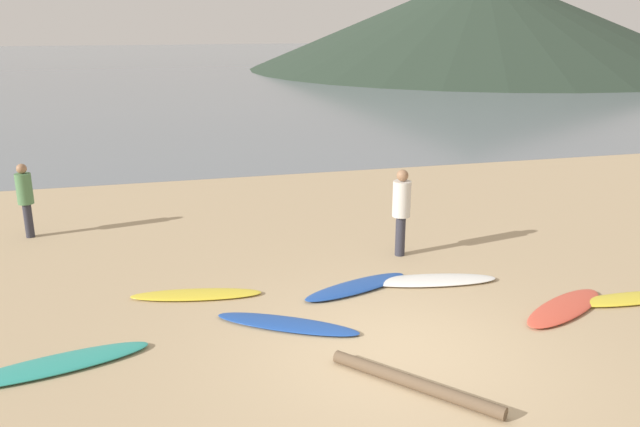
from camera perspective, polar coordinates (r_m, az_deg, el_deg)
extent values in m
cube|color=tan|center=(18.17, -4.67, 2.46)|extent=(120.00, 120.00, 0.20)
cube|color=slate|center=(68.33, -12.32, 12.76)|extent=(140.00, 100.00, 0.01)
cone|color=#28382B|center=(62.24, 13.99, 16.23)|extent=(41.65, 41.65, 8.51)
ellipsoid|color=teal|center=(9.35, -22.34, -12.22)|extent=(2.52, 1.13, 0.09)
ellipsoid|color=yellow|center=(10.91, -10.83, -7.01)|extent=(2.19, 0.83, 0.07)
ellipsoid|color=#1E479E|center=(9.76, -2.92, -9.69)|extent=(2.15, 1.56, 0.07)
ellipsoid|color=#1E479E|center=(11.00, 3.22, -6.45)|extent=(2.10, 1.16, 0.09)
ellipsoid|color=white|center=(11.41, 9.79, -5.81)|extent=(2.33, 0.90, 0.09)
ellipsoid|color=#D84C38|center=(10.93, 20.71, -7.75)|extent=(2.04, 1.47, 0.09)
ellipsoid|color=yellow|center=(11.70, 25.71, -6.76)|extent=(2.16, 0.54, 0.08)
cylinder|color=#2D2D38|center=(14.74, -24.27, -0.55)|extent=(0.17, 0.17, 0.73)
cylinder|color=#4C7A4C|center=(14.57, -24.58, 2.00)|extent=(0.32, 0.32, 0.63)
sphere|color=#936B4C|center=(14.48, -24.78, 3.60)|extent=(0.21, 0.21, 0.21)
cylinder|color=#2D2D38|center=(12.50, 7.08, -1.96)|extent=(0.19, 0.19, 0.79)
cylinder|color=beige|center=(12.28, 7.20, 1.29)|extent=(0.34, 0.34, 0.68)
sphere|color=#936B4C|center=(12.17, 7.28, 3.34)|extent=(0.22, 0.22, 0.22)
cylinder|color=brown|center=(8.32, 8.30, -14.55)|extent=(1.62, 1.86, 0.16)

